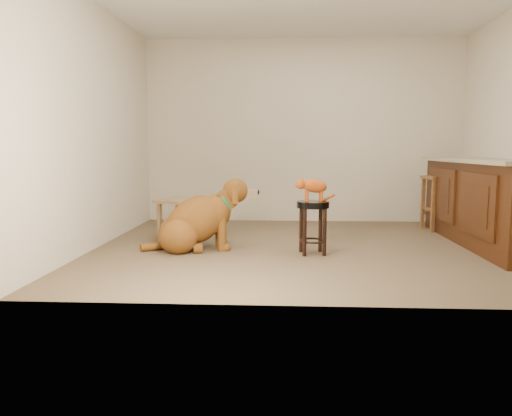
# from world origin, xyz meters

# --- Properties ---
(floor) EXTENTS (4.50, 4.00, 0.01)m
(floor) POSITION_xyz_m (0.00, 0.00, 0.00)
(floor) COLOR brown
(floor) RESTS_ON ground
(room_shell) EXTENTS (4.54, 4.04, 2.62)m
(room_shell) POSITION_xyz_m (0.00, 0.00, 1.68)
(room_shell) COLOR beige
(room_shell) RESTS_ON ground
(cabinet_run) EXTENTS (0.70, 2.56, 0.94)m
(cabinet_run) POSITION_xyz_m (1.94, 0.30, 0.44)
(cabinet_run) COLOR #401E0B
(cabinet_run) RESTS_ON ground
(padded_stool) EXTENTS (0.32, 0.32, 0.53)m
(padded_stool) POSITION_xyz_m (0.02, -0.32, 0.38)
(padded_stool) COLOR black
(padded_stool) RESTS_ON ground
(wood_stool) EXTENTS (0.43, 0.43, 0.70)m
(wood_stool) POSITION_xyz_m (1.73, 1.23, 0.36)
(wood_stool) COLOR brown
(wood_stool) RESTS_ON ground
(side_table) EXTENTS (0.61, 0.61, 0.48)m
(side_table) POSITION_xyz_m (-1.42, 0.30, 0.32)
(side_table) COLOR brown
(side_table) RESTS_ON ground
(golden_retriever) EXTENTS (1.22, 0.69, 0.79)m
(golden_retriever) POSITION_xyz_m (-1.16, -0.18, 0.29)
(golden_retriever) COLOR brown
(golden_retriever) RESTS_ON ground
(tabby_kitten) EXTENTS (0.41, 0.20, 0.27)m
(tabby_kitten) POSITION_xyz_m (0.01, -0.32, 0.67)
(tabby_kitten) COLOR #A33F10
(tabby_kitten) RESTS_ON padded_stool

